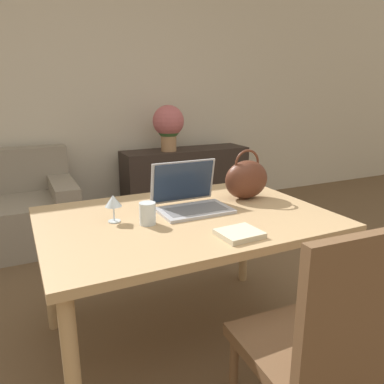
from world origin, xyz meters
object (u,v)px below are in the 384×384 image
chair (323,341)px  wine_glass (113,202)px  handbag (246,179)px  flower_vase (168,125)px  laptop (189,196)px  drinking_glass (148,213)px

chair → wine_glass: (-0.47, 0.92, 0.30)m
handbag → flower_vase: 1.88m
flower_vase → laptop: bearing=-109.1°
wine_glass → flower_vase: bearing=60.8°
chair → laptop: (-0.05, 0.95, 0.27)m
drinking_glass → wine_glass: 0.17m
laptop → wine_glass: bearing=-175.0°
handbag → flower_vase: size_ratio=0.61×
flower_vase → wine_glass: bearing=-119.2°
chair → handbag: (0.33, 0.98, 0.32)m
laptop → drinking_glass: size_ratio=3.50×
drinking_glass → chair: bearing=-67.9°
laptop → drinking_glass: (-0.28, -0.14, -0.01)m
wine_glass → handbag: handbag is taller
chair → wine_glass: 1.07m
chair → handbag: bearing=74.3°
laptop → handbag: handbag is taller
drinking_glass → wine_glass: (-0.14, 0.10, 0.05)m
chair → wine_glass: size_ratio=7.11×
wine_glass → handbag: 0.80m
chair → drinking_glass: bearing=115.0°
wine_glass → handbag: size_ratio=0.47×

